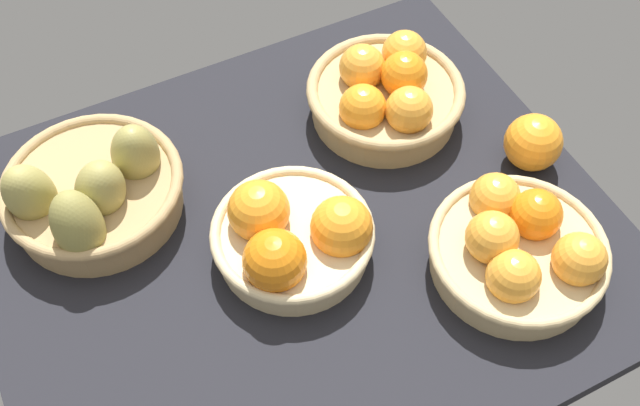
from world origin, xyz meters
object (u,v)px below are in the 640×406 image
at_px(basket_near_left, 386,93).
at_px(loose_orange_front_gap, 533,143).
at_px(basket_far_left, 519,248).
at_px(basket_near_right_pears, 93,192).
at_px(basket_center, 292,236).

relative_size(basket_near_left, loose_orange_front_gap, 2.86).
distance_m(basket_far_left, loose_orange_front_gap, 0.18).
distance_m(basket_near_right_pears, basket_center, 0.28).
relative_size(basket_center, loose_orange_front_gap, 2.60).
xyz_separation_m(basket_near_right_pears, basket_far_left, (-0.46, 0.33, -0.01)).
bearing_deg(loose_orange_front_gap, basket_near_left, -51.24).
bearing_deg(basket_near_right_pears, basket_near_left, 177.65).
distance_m(basket_near_left, loose_orange_front_gap, 0.23).
relative_size(basket_near_right_pears, basket_near_left, 1.05).
xyz_separation_m(basket_far_left, basket_center, (0.25, -0.15, 0.00)).
bearing_deg(loose_orange_front_gap, basket_near_right_pears, -18.32).
bearing_deg(basket_near_left, loose_orange_front_gap, 128.76).
relative_size(basket_far_left, loose_orange_front_gap, 2.81).
distance_m(basket_near_right_pears, basket_near_left, 0.45).
xyz_separation_m(basket_far_left, basket_near_left, (0.02, -0.31, 0.00)).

